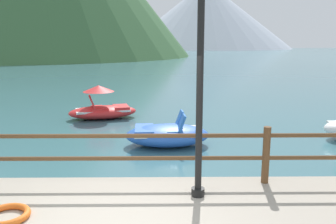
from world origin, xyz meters
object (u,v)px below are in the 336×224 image
object	(u,v)px
life_ring	(7,215)
pedal_boat_1	(167,134)
lamp_post	(201,37)
pedal_boat_0	(103,108)

from	to	relation	value
life_ring	pedal_boat_1	distance (m)	5.12
lamp_post	pedal_boat_1	xyz separation A→B (m)	(-0.44, 3.97, -2.47)
life_ring	pedal_boat_0	bearing A→B (deg)	90.69
life_ring	pedal_boat_1	size ratio (longest dim) A/B	0.27
lamp_post	life_ring	size ratio (longest dim) A/B	6.39
pedal_boat_0	pedal_boat_1	xyz separation A→B (m)	(2.26, -3.31, -0.08)
life_ring	pedal_boat_0	world-z (taller)	pedal_boat_0
life_ring	pedal_boat_0	xyz separation A→B (m)	(-0.10, 7.95, -0.07)
lamp_post	life_ring	world-z (taller)	lamp_post
life_ring	pedal_boat_0	size ratio (longest dim) A/B	0.24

